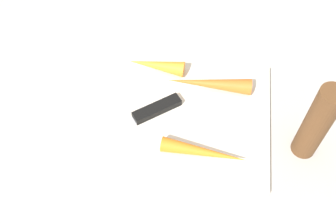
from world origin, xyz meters
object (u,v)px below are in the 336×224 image
object	(u,v)px
carrot_shortest	(156,65)
carrot_longest	(209,84)
cutting_board	(168,114)
carrot_medium	(204,152)
knife	(150,112)
pepper_grinder	(317,124)

from	to	relation	value
carrot_shortest	carrot_longest	xyz separation A→B (m)	(-0.10, 0.03, 0.00)
cutting_board	carrot_longest	world-z (taller)	carrot_longest
carrot_shortest	carrot_medium	world-z (taller)	carrot_shortest
knife	carrot_shortest	bearing A→B (deg)	-124.35
carrot_shortest	pepper_grinder	distance (m)	0.31
cutting_board	carrot_shortest	size ratio (longest dim) A/B	3.41
carrot_shortest	carrot_longest	bearing A→B (deg)	167.05
cutting_board	carrot_medium	distance (m)	0.11
carrot_shortest	pepper_grinder	world-z (taller)	pepper_grinder
carrot_shortest	carrot_medium	distance (m)	0.20
carrot_shortest	knife	bearing A→B (deg)	96.24
knife	carrot_medium	xyz separation A→B (m)	(-0.10, 0.07, 0.01)
cutting_board	knife	size ratio (longest dim) A/B	2.10
carrot_shortest	pepper_grinder	bearing A→B (deg)	158.46
cutting_board	pepper_grinder	xyz separation A→B (m)	(-0.24, 0.03, 0.07)
knife	pepper_grinder	world-z (taller)	pepper_grinder
carrot_shortest	carrot_medium	xyz separation A→B (m)	(-0.11, 0.17, -0.00)
knife	carrot_shortest	xyz separation A→B (m)	(0.00, -0.10, 0.01)
carrot_longest	pepper_grinder	xyz separation A→B (m)	(-0.17, 0.10, 0.05)
carrot_longest	pepper_grinder	size ratio (longest dim) A/B	0.96
cutting_board	carrot_medium	world-z (taller)	carrot_medium
knife	pepper_grinder	size ratio (longest dim) A/B	1.08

